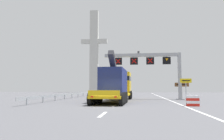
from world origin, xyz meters
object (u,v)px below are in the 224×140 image
Objects in this scene: overhead_lane_gantry at (152,62)px; bridge_pylon_distant at (94,50)px; exit_sign_yellow at (186,84)px; crash_barrier_striped at (193,101)px; tourist_info_sign_brown at (182,86)px; heavy_haul_truck_yellow at (117,84)px.

bridge_pylon_distant reaches higher than overhead_lane_gantry.
exit_sign_yellow is 8.39m from crash_barrier_striped.
exit_sign_yellow reaches higher than tourist_info_sign_brown.
bridge_pylon_distant reaches higher than tourist_info_sign_brown.
exit_sign_yellow is (3.89, -2.17, -2.98)m from overhead_lane_gantry.
heavy_haul_truck_yellow is 8.37m from exit_sign_yellow.
crash_barrier_striped is at bearing -75.70° from overhead_lane_gantry.
overhead_lane_gantry is at bearing 104.30° from crash_barrier_striped.
tourist_info_sign_brown is at bearing 9.54° from overhead_lane_gantry.
heavy_haul_truck_yellow is 49.06m from bridge_pylon_distant.
bridge_pylon_distant is at bearing 116.26° from tourist_info_sign_brown.
bridge_pylon_distant is (-16.61, 42.38, 9.48)m from overhead_lane_gantry.
overhead_lane_gantry is at bearing 150.78° from exit_sign_yellow.
overhead_lane_gantry is 5.36m from exit_sign_yellow.
exit_sign_yellow is 2.85m from tourist_info_sign_brown.
heavy_haul_truck_yellow is at bearing -171.14° from exit_sign_yellow.
heavy_haul_truck_yellow reaches higher than exit_sign_yellow.
exit_sign_yellow reaches higher than crash_barrier_striped.
heavy_haul_truck_yellow is 9.32m from tourist_info_sign_brown.
overhead_lane_gantry is 5.17m from tourist_info_sign_brown.
overhead_lane_gantry reaches higher than exit_sign_yellow.
exit_sign_yellow is at bearing -29.22° from overhead_lane_gantry.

